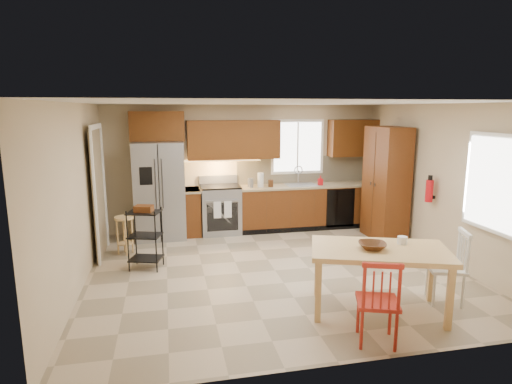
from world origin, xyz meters
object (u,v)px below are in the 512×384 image
object	(u,v)px
dining_table	(378,280)
pantry	(386,184)
fire_extinguisher	(429,191)
utility_cart	(145,239)
chair_red	(378,300)
table_jar	(402,242)
table_bowl	(372,249)
soap_bottle	(320,180)
bar_stool	(125,235)
range_stove	(220,210)
chair_white	(446,267)
refrigerator	(160,190)

from	to	relation	value
dining_table	pantry	bearing A→B (deg)	79.84
fire_extinguisher	utility_cart	world-z (taller)	fire_extinguisher
chair_red	table_jar	bearing A→B (deg)	66.42
table_bowl	utility_cart	size ratio (longest dim) A/B	0.34
table_bowl	utility_cart	distance (m)	3.40
chair_red	soap_bottle	bearing A→B (deg)	96.91
pantry	bar_stool	distance (m)	4.78
range_stove	table_bowl	distance (m)	3.96
chair_white	table_bowl	bearing A→B (deg)	112.14
chair_red	table_bowl	bearing A→B (deg)	88.34
soap_bottle	chair_white	xyz separation A→B (m)	(0.35, -3.58, -0.53)
range_stove	bar_stool	xyz separation A→B (m)	(-1.74, -0.91, -0.14)
range_stove	table_bowl	world-z (taller)	range_stove
dining_table	table_jar	distance (m)	0.56
soap_bottle	bar_stool	xyz separation A→B (m)	(-3.77, -0.82, -0.67)
utility_cart	range_stove	bearing A→B (deg)	67.41
dining_table	table_bowl	world-z (taller)	table_bowl
dining_table	bar_stool	bearing A→B (deg)	157.86
dining_table	table_bowl	size ratio (longest dim) A/B	4.94
table_bowl	bar_stool	world-z (taller)	table_bowl
refrigerator	utility_cart	bearing A→B (deg)	-97.62
chair_white	bar_stool	bearing A→B (deg)	75.60
range_stove	pantry	distance (m)	3.19
range_stove	table_jar	size ratio (longest dim) A/B	6.62
range_stove	refrigerator	bearing A→B (deg)	-177.01
bar_stool	chair_white	bearing A→B (deg)	-51.12
fire_extinguisher	bar_stool	distance (m)	5.11
pantry	fire_extinguisher	size ratio (longest dim) A/B	5.83
pantry	table_jar	xyz separation A→B (m)	(-1.20, -2.63, -0.23)
table_jar	utility_cart	distance (m)	3.71
table_jar	chair_red	bearing A→B (deg)	-132.99
soap_bottle	chair_white	bearing A→B (deg)	-84.40
dining_table	table_bowl	xyz separation A→B (m)	(-0.10, 0.00, 0.40)
pantry	bar_stool	size ratio (longest dim) A/B	3.25
fire_extinguisher	chair_white	size ratio (longest dim) A/B	0.38
chair_red	utility_cart	distance (m)	3.64
chair_white	bar_stool	size ratio (longest dim) A/B	1.45
refrigerator	dining_table	size ratio (longest dim) A/B	1.14
chair_red	bar_stool	world-z (taller)	chair_red
fire_extinguisher	utility_cart	xyz separation A→B (m)	(-4.55, 0.36, -0.63)
soap_bottle	pantry	size ratio (longest dim) A/B	0.09
range_stove	chair_red	bearing A→B (deg)	-76.10
refrigerator	chair_red	xyz separation A→B (m)	(2.23, -4.31, -0.44)
soap_bottle	bar_stool	world-z (taller)	soap_bottle
bar_stool	table_bowl	bearing A→B (deg)	-59.76
pantry	table_jar	size ratio (longest dim) A/B	15.11
pantry	fire_extinguisher	bearing A→B (deg)	-79.22
refrigerator	fire_extinguisher	xyz separation A→B (m)	(4.33, -1.98, 0.19)
refrigerator	bar_stool	bearing A→B (deg)	-124.82
pantry	table_bowl	xyz separation A→B (m)	(-1.65, -2.73, -0.26)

